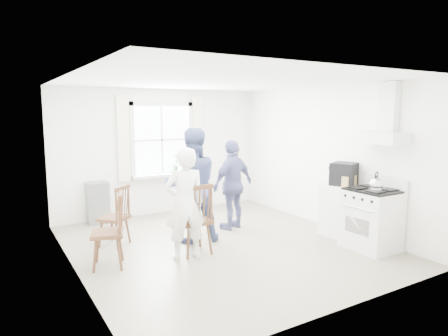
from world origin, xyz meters
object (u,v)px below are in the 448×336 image
Objects in this scene: windsor_chair_a at (119,209)px; person_left at (185,204)px; windsor_chair_b at (197,212)px; gas_stove at (372,219)px; low_cabinet at (340,211)px; windsor_chair_c at (115,221)px; person_right at (233,185)px; stereo_stack at (344,174)px; person_mid at (192,185)px.

windsor_chair_a is 0.60× the size of person_left.
gas_stove is at bearing -24.82° from windsor_chair_b.
low_cabinet is 0.55× the size of person_left.
person_left is (0.95, -0.23, 0.18)m from windsor_chair_c.
person_right is (2.07, -0.10, 0.21)m from windsor_chair_a.
windsor_chair_b is at bearing -10.20° from windsor_chair_c.
person_right is (2.36, 0.70, 0.18)m from windsor_chair_c.
windsor_chair_c is at bearing -5.00° from person_left.
stereo_stack is 0.33× the size of person_left.
gas_stove is 3.87m from windsor_chair_c.
person_left is (0.66, -1.03, 0.22)m from windsor_chair_a.
windsor_chair_a reaches higher than low_cabinet.
person_right reaches higher than stereo_stack.
windsor_chair_a is 1.25m from person_left.
stereo_stack is 2.82m from person_left.
person_mid is at bearing -17.92° from windsor_chair_a.
low_cabinet is at bearing 84.32° from gas_stove.
person_right reaches higher than low_cabinet.
person_left is at bearing -57.42° from windsor_chair_a.
gas_stove is 1.02× the size of windsor_chair_b.
windsor_chair_a is 0.95× the size of windsor_chair_c.
windsor_chair_b is at bearing 21.83° from person_right.
windsor_chair_a is at bearing 147.20° from gas_stove.
person_right is (1.20, 0.91, 0.15)m from windsor_chair_b.
windsor_chair_b is at bearing 170.15° from low_cabinet.
windsor_chair_c is 0.99m from person_left.
person_right is at bearing 121.71° from gas_stove.
person_mid is 1.00m from person_right.
windsor_chair_a is at bearing 70.20° from windsor_chair_c.
gas_stove is at bearing 166.12° from person_left.
windsor_chair_a is at bearing -48.65° from person_left.
person_mid is at bearing 69.37° from windsor_chair_b.
windsor_chair_a is 1.22m from person_mid.
person_mid is at bearing -115.21° from person_left.
gas_stove is 2.06× the size of stereo_stack.
person_mid reaches higher than gas_stove.
person_right reaches higher than windsor_chair_b.
gas_stove is 3.97m from windsor_chair_a.
person_left is (-2.67, 1.12, 0.34)m from gas_stove.
person_mid is at bearing 154.37° from stereo_stack.
person_mid is 1.15× the size of person_right.
windsor_chair_a is 0.91× the size of windsor_chair_b.
windsor_chair_b is 0.58× the size of person_mid.
windsor_chair_b reaches higher than windsor_chair_a.
person_left is 1.00× the size of person_right.
person_left is (-2.77, 0.44, -0.27)m from stereo_stack.
gas_stove reaches higher than low_cabinet.
person_mid is (1.11, -0.36, 0.33)m from windsor_chair_a.
person_left reaches higher than windsor_chair_a.
windsor_chair_a is at bearing 156.93° from low_cabinet.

